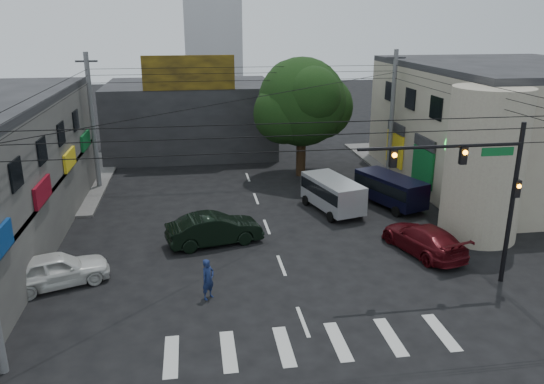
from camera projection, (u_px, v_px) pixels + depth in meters
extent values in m
plane|color=black|center=(289.00, 285.00, 23.41)|extent=(160.00, 160.00, 0.00)
cube|color=#514F4C|center=(468.00, 163.00, 42.86)|extent=(16.00, 16.00, 0.15)
cube|color=gray|center=(510.00, 127.00, 36.94)|extent=(14.00, 18.00, 8.00)
cylinder|color=gray|center=(484.00, 165.00, 27.49)|extent=(4.00, 4.00, 8.00)
cube|color=#232326|center=(191.00, 118.00, 46.34)|extent=(14.00, 10.00, 6.00)
cube|color=olive|center=(189.00, 73.00, 40.40)|extent=(7.00, 0.30, 2.60)
cylinder|color=black|center=(301.00, 147.00, 39.27)|extent=(0.70, 0.70, 4.40)
sphere|color=black|center=(302.00, 102.00, 38.24)|extent=(6.40, 6.40, 6.40)
cylinder|color=black|center=(512.00, 205.00, 22.70)|extent=(0.20, 0.20, 7.20)
cylinder|color=black|center=(441.00, 147.00, 21.36)|extent=(7.00, 0.14, 0.14)
cube|color=black|center=(463.00, 155.00, 21.63)|extent=(0.28, 0.22, 0.75)
cube|color=black|center=(393.00, 158.00, 21.20)|extent=(0.28, 0.22, 0.75)
sphere|color=orange|center=(465.00, 153.00, 21.45)|extent=(0.20, 0.20, 0.20)
sphere|color=orange|center=(395.00, 155.00, 21.02)|extent=(0.20, 0.20, 0.20)
cube|color=#0D5C27|center=(498.00, 152.00, 21.81)|extent=(1.40, 0.06, 0.35)
cylinder|color=#59595B|center=(93.00, 122.00, 35.52)|extent=(0.32, 0.32, 9.20)
cylinder|color=#59595B|center=(392.00, 114.00, 38.51)|extent=(0.32, 0.32, 9.20)
imported|color=black|center=(214.00, 229.00, 27.51)|extent=(3.79, 5.65, 1.62)
imported|color=silver|center=(56.00, 270.00, 23.16)|extent=(4.71, 5.67, 1.53)
imported|color=#480A0F|center=(423.00, 239.00, 26.49)|extent=(4.61, 6.09, 1.47)
imported|color=#16224D|center=(208.00, 279.00, 22.07)|extent=(1.07, 1.07, 1.77)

